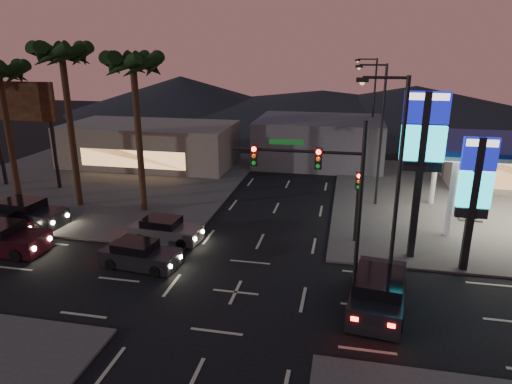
% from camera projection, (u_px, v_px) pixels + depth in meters
% --- Properties ---
extents(ground, '(140.00, 140.00, 0.00)m').
position_uv_depth(ground, '(236.00, 292.00, 21.57)').
color(ground, black).
rests_on(ground, ground).
extents(corner_lot_ne, '(24.00, 24.00, 0.12)m').
position_uv_depth(corner_lot_ne, '(500.00, 204.00, 33.41)').
color(corner_lot_ne, '#47443F').
rests_on(corner_lot_ne, ground).
extents(corner_lot_nw, '(24.00, 24.00, 0.12)m').
position_uv_depth(corner_lot_nw, '(102.00, 179.00, 39.54)').
color(corner_lot_nw, '#47443F').
rests_on(corner_lot_nw, ground).
extents(convenience_store, '(10.00, 6.00, 4.00)m').
position_uv_depth(convenience_store, '(512.00, 163.00, 37.09)').
color(convenience_store, '#726B5B').
rests_on(convenience_store, ground).
extents(pylon_sign_tall, '(2.20, 0.35, 9.00)m').
position_uv_depth(pylon_sign_tall, '(423.00, 143.00, 23.11)').
color(pylon_sign_tall, black).
rests_on(pylon_sign_tall, ground).
extents(pylon_sign_short, '(1.60, 0.35, 7.00)m').
position_uv_depth(pylon_sign_short, '(475.00, 185.00, 22.23)').
color(pylon_sign_short, black).
rests_on(pylon_sign_short, ground).
extents(traffic_signal_mast, '(6.10, 0.39, 8.00)m').
position_uv_depth(traffic_signal_mast, '(323.00, 179.00, 21.10)').
color(traffic_signal_mast, black).
rests_on(traffic_signal_mast, ground).
extents(pedestal_signal, '(0.32, 0.39, 4.30)m').
position_uv_depth(pedestal_signal, '(357.00, 196.00, 26.13)').
color(pedestal_signal, black).
rests_on(pedestal_signal, ground).
extents(streetlight_near, '(2.14, 0.25, 10.00)m').
position_uv_depth(streetlight_near, '(394.00, 179.00, 19.45)').
color(streetlight_near, black).
rests_on(streetlight_near, ground).
extents(streetlight_mid, '(2.14, 0.25, 10.00)m').
position_uv_depth(streetlight_mid, '(379.00, 128.00, 31.57)').
color(streetlight_mid, black).
rests_on(streetlight_mid, ground).
extents(streetlight_far, '(2.14, 0.25, 10.00)m').
position_uv_depth(streetlight_far, '(372.00, 104.00, 44.63)').
color(streetlight_far, black).
rests_on(streetlight_far, ground).
extents(palm_a, '(4.41, 4.41, 10.86)m').
position_uv_depth(palm_a, '(134.00, 73.00, 29.27)').
color(palm_a, black).
rests_on(palm_a, ground).
extents(palm_b, '(4.41, 4.41, 11.46)m').
position_uv_depth(palm_b, '(63.00, 64.00, 30.06)').
color(palm_b, black).
rests_on(palm_b, ground).
extents(palm_c, '(4.41, 4.41, 10.26)m').
position_uv_depth(palm_c, '(0.00, 80.00, 31.35)').
color(palm_c, black).
rests_on(palm_c, ground).
extents(billboard, '(6.00, 0.30, 8.50)m').
position_uv_depth(billboard, '(21.00, 110.00, 35.69)').
color(billboard, black).
rests_on(billboard, ground).
extents(building_far_west, '(16.00, 8.00, 4.00)m').
position_uv_depth(building_far_west, '(150.00, 144.00, 44.16)').
color(building_far_west, '#726B5B').
rests_on(building_far_west, ground).
extents(building_far_mid, '(12.00, 9.00, 4.40)m').
position_uv_depth(building_far_mid, '(319.00, 141.00, 44.76)').
color(building_far_mid, '#4C4C51').
rests_on(building_far_mid, ground).
extents(hill_left, '(40.00, 40.00, 6.00)m').
position_uv_depth(hill_left, '(181.00, 93.00, 81.40)').
color(hill_left, black).
rests_on(hill_left, ground).
extents(hill_right, '(50.00, 50.00, 5.00)m').
position_uv_depth(hill_right, '(415.00, 102.00, 73.88)').
color(hill_right, black).
rests_on(hill_right, ground).
extents(hill_center, '(60.00, 60.00, 4.00)m').
position_uv_depth(hill_center, '(322.00, 102.00, 76.91)').
color(hill_center, black).
rests_on(hill_center, ground).
extents(car_lane_a_front, '(4.34, 2.16, 1.37)m').
position_uv_depth(car_lane_a_front, '(139.00, 255.00, 23.96)').
color(car_lane_a_front, black).
rests_on(car_lane_a_front, ground).
extents(car_lane_a_mid, '(5.20, 2.24, 1.68)m').
position_uv_depth(car_lane_a_mid, '(1.00, 239.00, 25.63)').
color(car_lane_a_mid, black).
rests_on(car_lane_a_mid, ground).
extents(car_lane_b_front, '(4.39, 2.08, 1.40)m').
position_uv_depth(car_lane_b_front, '(165.00, 230.00, 27.13)').
color(car_lane_b_front, '#515153').
rests_on(car_lane_b_front, ground).
extents(car_lane_b_mid, '(5.30, 2.52, 1.68)m').
position_uv_depth(car_lane_b_mid, '(26.00, 214.00, 29.41)').
color(car_lane_b_mid, black).
rests_on(car_lane_b_mid, ground).
extents(car_lane_b_rear, '(4.14, 1.88, 1.33)m').
position_uv_depth(car_lane_b_rear, '(8.00, 221.00, 28.69)').
color(car_lane_b_rear, black).
rests_on(car_lane_b_rear, ground).
extents(suv_station, '(2.83, 5.42, 1.73)m').
position_uv_depth(suv_station, '(378.00, 292.00, 20.06)').
color(suv_station, black).
rests_on(suv_station, ground).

